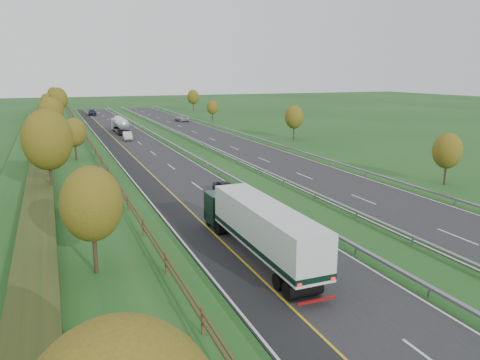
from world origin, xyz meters
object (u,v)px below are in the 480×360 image
at_px(box_lorry, 259,226).
at_px(road_tanker, 120,124).
at_px(car_dark_near, 226,188).
at_px(car_small_far, 92,113).
at_px(car_silver_mid, 127,136).
at_px(car_oncoming, 182,118).

xyz_separation_m(box_lorry, road_tanker, (1.25, 74.62, -0.47)).
distance_m(box_lorry, car_dark_near, 17.90).
bearing_deg(car_small_far, car_silver_mid, -84.20).
bearing_deg(car_silver_mid, car_dark_near, -81.82).
xyz_separation_m(box_lorry, car_oncoming, (19.92, 93.68, -1.53)).
bearing_deg(car_oncoming, box_lorry, 72.92).
xyz_separation_m(car_dark_near, car_oncoming, (15.88, 76.31, 0.10)).
bearing_deg(car_dark_near, road_tanker, 85.38).
xyz_separation_m(road_tanker, car_dark_near, (2.79, -57.25, -1.16)).
height_order(car_dark_near, car_small_far, car_small_far).
bearing_deg(car_oncoming, car_small_far, -59.05).
distance_m(car_silver_mid, car_small_far, 58.65).
bearing_deg(car_silver_mid, road_tanker, 92.61).
distance_m(box_lorry, car_silver_mid, 63.15).
xyz_separation_m(car_dark_near, car_small_far, (-4.54, 104.40, 0.15)).
distance_m(road_tanker, car_small_far, 47.19).
bearing_deg(car_dark_near, car_small_far, 85.09).
height_order(road_tanker, car_small_far, road_tanker).
relative_size(car_dark_near, car_oncoming, 0.71).
xyz_separation_m(box_lorry, car_small_far, (-0.50, 121.76, -1.47)).
bearing_deg(box_lorry, car_oncoming, 78.00).
bearing_deg(car_small_far, box_lorry, -85.35).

